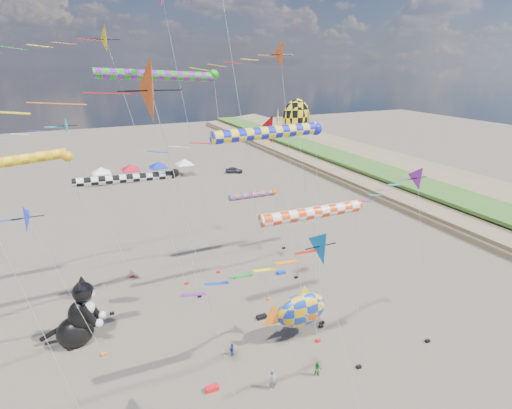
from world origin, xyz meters
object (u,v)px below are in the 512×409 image
(person_adult, at_px, (273,380))
(child_blue, at_px, (232,349))
(child_green, at_px, (318,369))
(fish_inflatable, at_px, (301,310))
(parked_car, at_px, (234,170))
(cat_inflatable, at_px, (76,311))

(person_adult, height_order, child_blue, person_adult)
(child_green, bearing_deg, child_blue, 161.72)
(fish_inflatable, relative_size, parked_car, 1.66)
(cat_inflatable, height_order, parked_car, cat_inflatable)
(child_green, height_order, child_blue, child_green)
(child_green, xyz_separation_m, child_blue, (-4.66, 4.49, -0.06))
(cat_inflatable, bearing_deg, fish_inflatable, -7.52)
(cat_inflatable, relative_size, fish_inflatable, 1.00)
(cat_inflatable, height_order, child_green, cat_inflatable)
(fish_inflatable, xyz_separation_m, child_blue, (-5.63, 0.41, -2.10))
(person_adult, bearing_deg, child_green, -3.78)
(child_blue, distance_m, parked_car, 52.21)
(cat_inflatable, distance_m, child_green, 18.56)
(cat_inflatable, bearing_deg, child_green, -20.48)
(fish_inflatable, relative_size, child_green, 4.86)
(cat_inflatable, distance_m, parked_car, 51.55)
(cat_inflatable, distance_m, fish_inflatable, 17.25)
(child_blue, bearing_deg, person_adult, -112.37)
(child_blue, bearing_deg, child_green, -83.12)
(child_blue, height_order, parked_car, parked_car)
(fish_inflatable, bearing_deg, cat_inflatable, 156.87)
(parked_car, bearing_deg, child_blue, -174.73)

